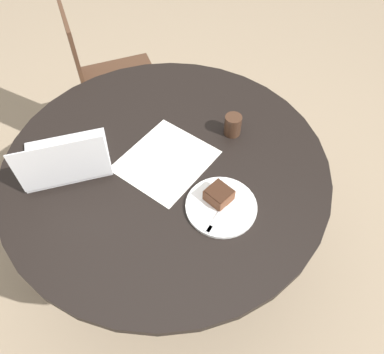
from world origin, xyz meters
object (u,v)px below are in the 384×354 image
plate (221,206)px  coffee_glass (233,125)px  laptop (67,160)px  chair (108,82)px

plate → coffee_glass: coffee_glass is taller
plate → coffee_glass: (0.36, 0.01, 0.04)m
coffee_glass → laptop: size_ratio=0.22×
plate → coffee_glass: 0.36m
chair → plate: (-0.85, -0.74, 0.25)m
chair → laptop: 0.84m
laptop → plate: bearing=-34.3°
plate → chair: bearing=41.0°
coffee_glass → plate: bearing=-178.6°
chair → plate: bearing=9.5°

